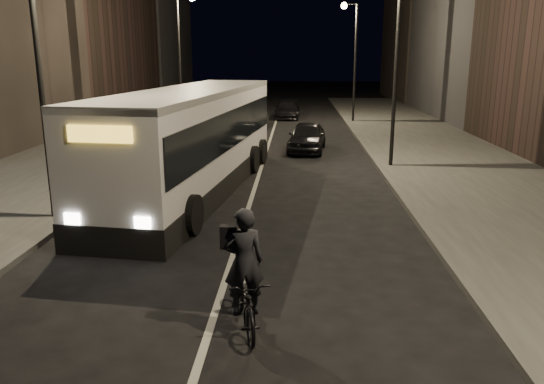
# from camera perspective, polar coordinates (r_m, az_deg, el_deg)

# --- Properties ---
(ground) EXTENTS (180.00, 180.00, 0.00)m
(ground) POSITION_cam_1_polar(r_m,az_deg,el_deg) (11.78, -5.03, -9.40)
(ground) COLOR black
(ground) RESTS_ON ground
(sidewalk_right) EXTENTS (7.00, 70.00, 0.16)m
(sidewalk_right) POSITION_cam_1_polar(r_m,az_deg,el_deg) (26.06, 18.18, 3.44)
(sidewalk_right) COLOR #343431
(sidewalk_right) RESTS_ON ground
(sidewalk_left) EXTENTS (7.00, 70.00, 0.16)m
(sidewalk_left) POSITION_cam_1_polar(r_m,az_deg,el_deg) (27.03, -19.19, 3.73)
(sidewalk_left) COLOR #343431
(sidewalk_left) RESTS_ON ground
(streetlight_right_mid) EXTENTS (1.20, 0.44, 8.12)m
(streetlight_right_mid) POSITION_cam_1_polar(r_m,az_deg,el_deg) (23.00, 12.68, 15.67)
(streetlight_right_mid) COLOR black
(streetlight_right_mid) RESTS_ON sidewalk_right
(streetlight_right_far) EXTENTS (1.20, 0.44, 8.12)m
(streetlight_right_far) POSITION_cam_1_polar(r_m,az_deg,el_deg) (38.86, 8.58, 15.25)
(streetlight_right_far) COLOR black
(streetlight_right_far) RESTS_ON sidewalk_right
(streetlight_left_near) EXTENTS (1.20, 0.44, 8.12)m
(streetlight_left_near) POSITION_cam_1_polar(r_m,az_deg,el_deg) (16.20, -23.25, 15.51)
(streetlight_left_near) COLOR black
(streetlight_left_near) RESTS_ON sidewalk_left
(streetlight_left_far) EXTENTS (1.20, 0.44, 8.12)m
(streetlight_left_far) POSITION_cam_1_polar(r_m,az_deg,el_deg) (33.38, -9.53, 15.36)
(streetlight_left_far) COLOR black
(streetlight_left_far) RESTS_ON sidewalk_left
(city_bus) EXTENTS (4.50, 13.68, 3.63)m
(city_bus) POSITION_cam_1_polar(r_m,az_deg,el_deg) (19.04, -8.42, 5.94)
(city_bus) COLOR silver
(city_bus) RESTS_ON ground
(cyclist_on_bicycle) EXTENTS (1.16, 2.11, 2.31)m
(cyclist_on_bicycle) POSITION_cam_1_polar(r_m,az_deg,el_deg) (9.48, -2.93, -10.44)
(cyclist_on_bicycle) COLOR black
(cyclist_on_bicycle) RESTS_ON ground
(car_near) EXTENTS (2.21, 4.50, 1.48)m
(car_near) POSITION_cam_1_polar(r_m,az_deg,el_deg) (27.11, 3.79, 5.95)
(car_near) COLOR black
(car_near) RESTS_ON ground
(car_mid) EXTENTS (1.74, 4.05, 1.30)m
(car_mid) POSITION_cam_1_polar(r_m,az_deg,el_deg) (36.75, -1.94, 8.08)
(car_mid) COLOR #313234
(car_mid) RESTS_ON ground
(car_far) EXTENTS (1.99, 4.66, 1.34)m
(car_far) POSITION_cam_1_polar(r_m,az_deg,el_deg) (41.64, 1.67, 8.88)
(car_far) COLOR black
(car_far) RESTS_ON ground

